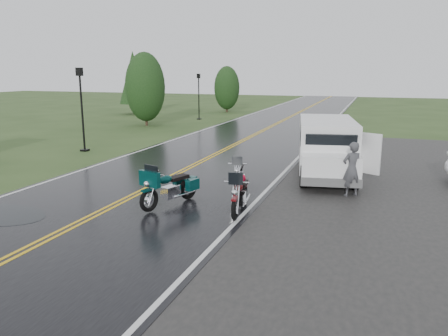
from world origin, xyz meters
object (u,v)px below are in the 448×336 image
motorcycle_teal (149,191)px  motorcycle_silver (237,176)px  lamp_post_far_left (199,97)px  lamp_post_near_left (82,110)px  motorcycle_red (235,200)px  person_at_van (352,170)px  van_white (305,157)px

motorcycle_teal → motorcycle_silver: size_ratio=1.17×
motorcycle_teal → lamp_post_far_left: size_ratio=0.60×
lamp_post_near_left → motorcycle_silver: bearing=-26.8°
motorcycle_red → lamp_post_near_left: lamp_post_near_left is taller
person_at_van → lamp_post_near_left: bearing=-50.7°
motorcycle_silver → lamp_post_far_left: 22.13m
motorcycle_red → lamp_post_far_left: (-10.42, 22.54, 1.23)m
person_at_van → lamp_post_far_left: size_ratio=0.46×
motorcycle_teal → van_white: van_white is taller
lamp_post_near_left → lamp_post_far_left: size_ratio=1.10×
van_white → lamp_post_far_left: (-11.54, 18.48, 0.77)m
lamp_post_near_left → person_at_van: bearing=-16.9°
lamp_post_near_left → lamp_post_far_left: 15.15m
van_white → lamp_post_near_left: 11.84m
motorcycle_red → lamp_post_near_left: (-10.20, 7.39, 1.42)m
motorcycle_teal → motorcycle_red: bearing=20.9°
van_white → lamp_post_near_left: (-11.32, 3.33, 0.96)m
motorcycle_teal → van_white: 5.52m
lamp_post_far_left → motorcycle_silver: bearing=-64.2°
person_at_van → motorcycle_red: bearing=18.5°
motorcycle_red → lamp_post_far_left: lamp_post_far_left is taller
lamp_post_far_left → motorcycle_teal: bearing=-70.6°
motorcycle_red → motorcycle_silver: 2.77m
van_white → lamp_post_far_left: lamp_post_far_left is taller
person_at_van → lamp_post_far_left: bearing=-89.3°
motorcycle_red → lamp_post_far_left: 24.86m
motorcycle_teal → motorcycle_silver: motorcycle_teal is taller
motorcycle_red → motorcycle_teal: 2.44m
motorcycle_teal → lamp_post_near_left: size_ratio=0.54×
van_white → motorcycle_teal: bearing=-140.5°
motorcycle_teal → lamp_post_far_left: 24.06m
lamp_post_far_left → lamp_post_near_left: bearing=-89.2°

